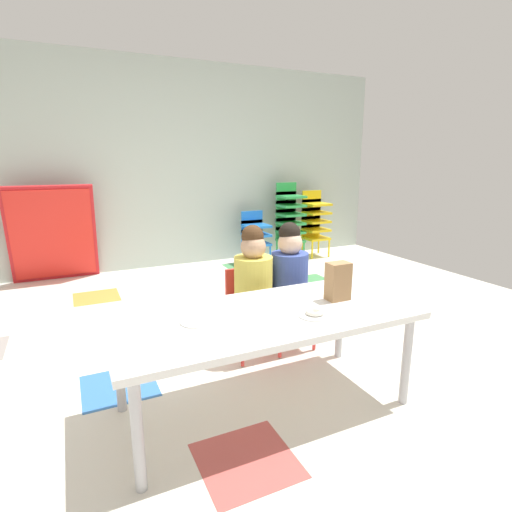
% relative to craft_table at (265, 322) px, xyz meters
% --- Properties ---
extents(ground_plane, '(6.20, 5.56, 0.02)m').
position_rel_craft_table_xyz_m(ground_plane, '(0.18, 0.56, -0.51)').
color(ground_plane, silver).
extents(back_wall, '(6.20, 0.10, 2.52)m').
position_rel_craft_table_xyz_m(back_wall, '(0.19, 3.34, 0.76)').
color(back_wall, '#B2C1B7').
rests_on(back_wall, ground_plane).
extents(craft_table, '(1.61, 0.73, 0.55)m').
position_rel_craft_table_xyz_m(craft_table, '(0.00, 0.00, 0.00)').
color(craft_table, white).
rests_on(craft_table, ground_plane).
extents(seated_child_near_camera, '(0.32, 0.31, 0.92)m').
position_rel_craft_table_xyz_m(seated_child_near_camera, '(0.20, 0.59, 0.05)').
color(seated_child_near_camera, red).
rests_on(seated_child_near_camera, ground_plane).
extents(seated_child_middle_seat, '(0.32, 0.32, 0.92)m').
position_rel_craft_table_xyz_m(seated_child_middle_seat, '(0.48, 0.59, 0.05)').
color(seated_child_middle_seat, red).
rests_on(seated_child_middle_seat, ground_plane).
extents(kid_chair_blue_stack, '(0.32, 0.30, 0.68)m').
position_rel_craft_table_xyz_m(kid_chair_blue_stack, '(1.33, 2.95, -0.11)').
color(kid_chair_blue_stack, blue).
rests_on(kid_chair_blue_stack, ground_plane).
extents(kid_chair_green_stack, '(0.32, 0.30, 1.04)m').
position_rel_craft_table_xyz_m(kid_chair_green_stack, '(1.84, 2.95, 0.07)').
color(kid_chair_green_stack, green).
rests_on(kid_chair_green_stack, ground_plane).
extents(kid_chair_yellow_stack, '(0.32, 0.30, 0.92)m').
position_rel_craft_table_xyz_m(kid_chair_yellow_stack, '(2.26, 2.95, 0.01)').
color(kid_chair_yellow_stack, yellow).
rests_on(kid_chair_yellow_stack, ground_plane).
extents(folded_activity_table, '(0.90, 0.29, 1.09)m').
position_rel_craft_table_xyz_m(folded_activity_table, '(-1.06, 3.14, 0.03)').
color(folded_activity_table, red).
rests_on(folded_activity_table, ground_plane).
extents(paper_bag_brown, '(0.13, 0.09, 0.22)m').
position_rel_craft_table_xyz_m(paper_bag_brown, '(0.47, 0.01, 0.16)').
color(paper_bag_brown, '#9E754C').
rests_on(paper_bag_brown, craft_table).
extents(paper_plate_near_edge, '(0.18, 0.18, 0.01)m').
position_rel_craft_table_xyz_m(paper_plate_near_edge, '(0.22, -0.14, 0.05)').
color(paper_plate_near_edge, white).
rests_on(paper_plate_near_edge, craft_table).
extents(paper_plate_center_table, '(0.18, 0.18, 0.01)m').
position_rel_craft_table_xyz_m(paper_plate_center_table, '(-0.36, 0.04, 0.05)').
color(paper_plate_center_table, white).
rests_on(paper_plate_center_table, craft_table).
extents(donut_powdered_on_plate, '(0.10, 0.10, 0.03)m').
position_rel_craft_table_xyz_m(donut_powdered_on_plate, '(0.22, -0.14, 0.07)').
color(donut_powdered_on_plate, white).
rests_on(donut_powdered_on_plate, craft_table).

